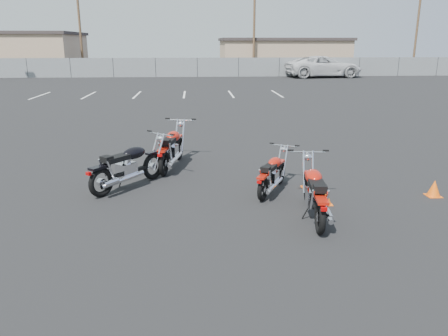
{
  "coord_description": "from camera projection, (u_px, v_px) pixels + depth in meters",
  "views": [
    {
      "loc": [
        -0.41,
        -8.2,
        3.19
      ],
      "look_at": [
        0.2,
        0.6,
        0.65
      ],
      "focal_mm": 35.0,
      "sensor_mm": 36.0,
      "label": 1
    }
  ],
  "objects": [
    {
      "name": "motorcycle_rear_red",
      "position": [
        315.0,
        193.0,
        8.14
      ],
      "size": [
        0.85,
        2.19,
        1.07
      ],
      "color": "black",
      "rests_on": "ground"
    },
    {
      "name": "motorcycle_second_black",
      "position": [
        128.0,
        166.0,
        9.84
      ],
      "size": [
        1.79,
        2.02,
        1.12
      ],
      "color": "black",
      "rests_on": "ground"
    },
    {
      "name": "ground",
      "position": [
        216.0,
        207.0,
        8.77
      ],
      "size": [
        120.0,
        120.0,
        0.0
      ],
      "primitive_type": "plane",
      "color": "black",
      "rests_on": "ground"
    },
    {
      "name": "white_van",
      "position": [
        324.0,
        60.0,
        41.33
      ],
      "size": [
        4.19,
        8.59,
        3.15
      ],
      "primitive_type": "imported",
      "rotation": [
        0.0,
        0.0,
        1.68
      ],
      "color": "silver",
      "rests_on": "ground"
    },
    {
      "name": "chainlink_fence",
      "position": [
        197.0,
        67.0,
        42.07
      ],
      "size": [
        80.06,
        0.06,
        1.8
      ],
      "color": "slate",
      "rests_on": "ground"
    },
    {
      "name": "training_cone_near",
      "position": [
        325.0,
        196.0,
        8.92
      ],
      "size": [
        0.29,
        0.29,
        0.34
      ],
      "color": "#FF5F0D",
      "rests_on": "ground"
    },
    {
      "name": "parking_line_stripes",
      "position": [
        161.0,
        95.0,
        27.78
      ],
      "size": [
        15.12,
        4.0,
        0.01
      ],
      "color": "silver",
      "rests_on": "ground"
    },
    {
      "name": "utility_pole_b",
      "position": [
        80.0,
        28.0,
        45.02
      ],
      "size": [
        1.8,
        0.24,
        9.0
      ],
      "color": "#4E3724",
      "rests_on": "ground"
    },
    {
      "name": "utility_pole_c",
      "position": [
        254.0,
        28.0,
        45.26
      ],
      "size": [
        1.8,
        0.24,
        9.0
      ],
      "color": "#4E3724",
      "rests_on": "ground"
    },
    {
      "name": "motorcycle_third_red",
      "position": [
        273.0,
        174.0,
        9.58
      ],
      "size": [
        1.19,
        1.78,
        0.91
      ],
      "color": "black",
      "rests_on": "ground"
    },
    {
      "name": "utility_pole_d",
      "position": [
        417.0,
        28.0,
        47.41
      ],
      "size": [
        1.8,
        0.24,
        9.0
      ],
      "color": "#4E3724",
      "rests_on": "ground"
    },
    {
      "name": "motorcycle_front_red",
      "position": [
        172.0,
        148.0,
        11.47
      ],
      "size": [
        0.98,
        2.3,
        1.13
      ],
      "color": "black",
      "rests_on": "ground"
    },
    {
      "name": "tan_building_east",
      "position": [
        282.0,
        54.0,
        51.1
      ],
      "size": [
        14.4,
        9.4,
        3.7
      ],
      "color": "tan",
      "rests_on": "ground"
    },
    {
      "name": "training_cone_extra",
      "position": [
        307.0,
        182.0,
        9.95
      ],
      "size": [
        0.23,
        0.23,
        0.27
      ],
      "color": "#FF5F0D",
      "rests_on": "ground"
    },
    {
      "name": "training_cone_far",
      "position": [
        434.0,
        188.0,
        9.38
      ],
      "size": [
        0.3,
        0.3,
        0.36
      ],
      "color": "#FF5F0D",
      "rests_on": "ground"
    }
  ]
}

